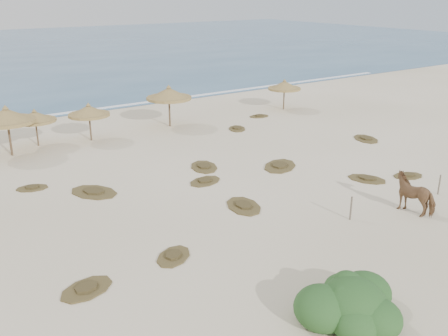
{
  "coord_description": "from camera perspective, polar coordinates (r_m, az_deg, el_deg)",
  "views": [
    {
      "loc": [
        -14.54,
        -14.75,
        9.67
      ],
      "look_at": [
        -0.99,
        5.0,
        1.08
      ],
      "focal_mm": 40.0,
      "sensor_mm": 36.0,
      "label": 1
    }
  ],
  "objects": [
    {
      "name": "foam_line",
      "position": [
        44.33,
        -14.54,
        6.51
      ],
      "size": [
        70.0,
        0.6,
        0.01
      ],
      "primitive_type": "cube",
      "color": "white",
      "rests_on": "ground"
    },
    {
      "name": "scrub_7",
      "position": [
        36.7,
        1.5,
        4.54
      ],
      "size": [
        2.01,
        2.22,
        0.16
      ],
      "rotation": [
        0.0,
        0.0,
        1.02
      ],
      "color": "brown",
      "rests_on": "ground"
    },
    {
      "name": "palapa_2",
      "position": [
        32.88,
        -23.6,
        5.42
      ],
      "size": [
        4.12,
        4.12,
        3.17
      ],
      "rotation": [
        0.0,
        0.0,
        0.25
      ],
      "color": "brown",
      "rests_on": "ground"
    },
    {
      "name": "ground",
      "position": [
        22.86,
        9.22,
        -5.56
      ],
      "size": [
        160.0,
        160.0,
        0.0
      ],
      "primitive_type": "plane",
      "color": "beige",
      "rests_on": "ground"
    },
    {
      "name": "scrub_9",
      "position": [
        23.6,
        2.25,
        -4.33
      ],
      "size": [
        2.05,
        2.62,
        0.16
      ],
      "rotation": [
        0.0,
        0.0,
        1.31
      ],
      "color": "brown",
      "rests_on": "ground"
    },
    {
      "name": "horse",
      "position": [
        24.41,
        21.06,
        -2.77
      ],
      "size": [
        1.32,
        2.22,
        1.75
      ],
      "primitive_type": "imported",
      "rotation": [
        0.0,
        0.0,
        3.33
      ],
      "color": "brown",
      "rests_on": "ground"
    },
    {
      "name": "scrub_3",
      "position": [
        29.02,
        6.41,
        0.25
      ],
      "size": [
        3.16,
        2.88,
        0.16
      ],
      "rotation": [
        0.0,
        0.0,
        0.58
      ],
      "color": "brown",
      "rests_on": "ground"
    },
    {
      "name": "scrub_12",
      "position": [
        29.14,
        20.29,
        -0.81
      ],
      "size": [
        1.96,
        1.55,
        0.16
      ],
      "rotation": [
        0.0,
        0.0,
        2.86
      ],
      "color": "brown",
      "rests_on": "ground"
    },
    {
      "name": "scrub_5",
      "position": [
        35.47,
        15.92,
        3.24
      ],
      "size": [
        2.21,
        2.62,
        0.16
      ],
      "rotation": [
        0.0,
        0.0,
        1.16
      ],
      "color": "brown",
      "rests_on": "ground"
    },
    {
      "name": "palapa_4",
      "position": [
        37.22,
        -6.32,
        8.38
      ],
      "size": [
        3.99,
        3.99,
        3.11
      ],
      "rotation": [
        0.0,
        0.0,
        -0.23
      ],
      "color": "brown",
      "rests_on": "ground"
    },
    {
      "name": "palapa_5",
      "position": [
        42.87,
        6.92,
        9.31
      ],
      "size": [
        3.47,
        3.47,
        2.59
      ],
      "rotation": [
        0.0,
        0.0,
        0.3
      ],
      "color": "brown",
      "rests_on": "ground"
    },
    {
      "name": "scrub_4",
      "position": [
        27.96,
        16.03,
        -1.19
      ],
      "size": [
        2.07,
        2.42,
        0.16
      ],
      "rotation": [
        0.0,
        0.0,
        2.0
      ],
      "color": "brown",
      "rests_on": "ground"
    },
    {
      "name": "scrub_0",
      "position": [
        18.11,
        -15.43,
        -13.14
      ],
      "size": [
        2.24,
        1.78,
        0.16
      ],
      "rotation": [
        0.0,
        0.0,
        0.29
      ],
      "color": "brown",
      "rests_on": "ground"
    },
    {
      "name": "scrub_13",
      "position": [
        28.73,
        -2.31,
        0.16
      ],
      "size": [
        2.2,
        2.67,
        0.16
      ],
      "rotation": [
        0.0,
        0.0,
        1.21
      ],
      "color": "brown",
      "rests_on": "ground"
    },
    {
      "name": "fence_post_far",
      "position": [
        27.02,
        23.39,
        -1.76
      ],
      "size": [
        0.09,
        0.09,
        1.03
      ],
      "primitive_type": "cylinder",
      "rotation": [
        0.0,
        0.0,
        -0.2
      ],
      "color": "#6B5F50",
      "rests_on": "ground"
    },
    {
      "name": "scrub_2",
      "position": [
        26.58,
        -2.18,
        -1.49
      ],
      "size": [
        2.2,
        1.72,
        0.16
      ],
      "rotation": [
        0.0,
        0.0,
        0.26
      ],
      "color": "brown",
      "rests_on": "ground"
    },
    {
      "name": "palapa_1",
      "position": [
        34.48,
        -20.8,
        5.46
      ],
      "size": [
        3.49,
        3.49,
        2.48
      ],
      "rotation": [
        0.0,
        0.0,
        0.42
      ],
      "color": "brown",
      "rests_on": "ground"
    },
    {
      "name": "scrub_10",
      "position": [
        40.49,
        4.03,
        5.95
      ],
      "size": [
        1.78,
        1.27,
        0.16
      ],
      "rotation": [
        0.0,
        0.0,
        3.03
      ],
      "color": "brown",
      "rests_on": "ground"
    },
    {
      "name": "fence_post_near",
      "position": [
        22.81,
        14.31,
        -4.48
      ],
      "size": [
        0.09,
        0.09,
        1.1
      ],
      "primitive_type": "cylinder",
      "rotation": [
        0.0,
        0.0,
        0.14
      ],
      "color": "#6B5F50",
      "rests_on": "ground"
    },
    {
      "name": "bush",
      "position": [
        16.39,
        14.34,
        -14.9
      ],
      "size": [
        3.53,
        3.11,
        1.58
      ],
      "rotation": [
        0.0,
        0.0,
        0.06
      ],
      "color": "#2D5E28",
      "rests_on": "ground"
    },
    {
      "name": "scrub_1",
      "position": [
        26.0,
        -14.66,
        -2.65
      ],
      "size": [
        2.76,
        3.13,
        0.16
      ],
      "rotation": [
        0.0,
        0.0,
        2.06
      ],
      "color": "brown",
      "rests_on": "ground"
    },
    {
      "name": "palapa_3",
      "position": [
        34.63,
        -15.2,
        6.28
      ],
      "size": [
        3.53,
        3.53,
        2.6
      ],
      "rotation": [
        0.0,
        0.0,
        -0.34
      ],
      "color": "brown",
      "rests_on": "ground"
    },
    {
      "name": "scrub_11",
      "position": [
        19.47,
        -5.79,
        -9.98
      ],
      "size": [
        2.12,
        1.99,
        0.16
      ],
      "rotation": [
        0.0,
        0.0,
        0.64
      ],
      "color": "brown",
      "rests_on": "ground"
    },
    {
      "name": "scrub_14",
      "position": [
        27.51,
        -21.08,
        -2.12
      ],
      "size": [
        1.83,
        1.45,
        0.16
      ],
      "rotation": [
        0.0,
        0.0,
        2.85
      ],
      "color": "brown",
      "rests_on": "ground"
    }
  ]
}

